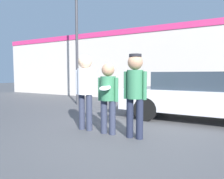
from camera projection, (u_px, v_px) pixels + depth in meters
ground_plane at (120, 133)px, 4.66m from camera, size 56.00×56.00×0.00m
storefront_building at (173, 62)px, 9.94m from camera, size 24.00×0.22×3.86m
person_left at (85, 85)px, 4.83m from camera, size 0.54×0.37×1.83m
person_middle_with_frisbee at (108, 93)px, 4.51m from camera, size 0.51×0.54×1.61m
person_right at (135, 88)px, 4.19m from camera, size 0.51×0.34×1.78m
parked_car_near at (199, 96)px, 5.88m from camera, size 4.46×1.78×1.43m
street_lamp at (80, 11)px, 8.67m from camera, size 1.40×0.35×6.83m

